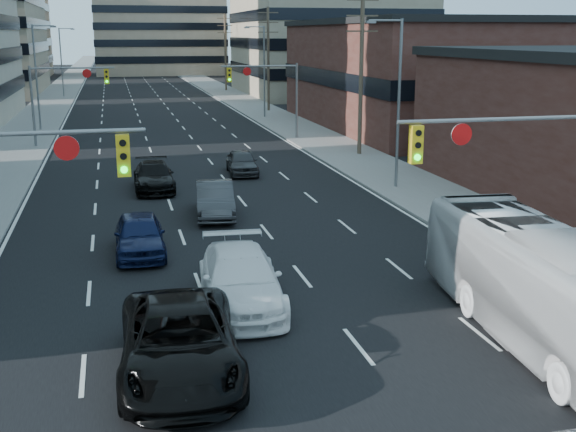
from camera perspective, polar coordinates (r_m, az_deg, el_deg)
The scene contains 23 objects.
road_surface at distance 141.40m, azimuth -12.05°, elevation 10.56°, with size 18.00×300.00×0.02m, color black.
sidewalk_left at distance 141.52m, azimuth -16.78°, elevation 10.30°, with size 5.00×300.00×0.15m, color slate.
sidewalk_right at distance 142.21m, azimuth -7.34°, elevation 10.80°, with size 5.00×300.00×0.15m, color slate.
storefront_right_mid at distance 67.44m, azimuth 11.43°, elevation 10.75°, with size 20.00×30.00×9.00m, color #472119.
office_right_far at distance 103.35m, azimuth 2.94°, elevation 13.50°, with size 22.00×28.00×14.00m, color gray.
bg_block_right at distance 145.71m, azimuth 0.84°, elevation 13.32°, with size 22.00×22.00×12.00m, color gray.
signal_near_right at distance 22.76m, azimuth 17.76°, elevation 3.65°, with size 6.59×0.33×6.00m.
signal_far_left at distance 56.33m, azimuth -17.27°, elevation 9.57°, with size 6.09×0.33×6.00m.
signal_far_right at distance 57.49m, azimuth -1.57°, elevation 10.28°, with size 6.09×0.33×6.00m.
utility_pole_block at distance 49.97m, azimuth 5.80°, elevation 11.32°, with size 2.20×0.28×11.00m.
utility_pole_midblock at distance 78.88m, azimuth -1.57°, elevation 12.41°, with size 2.20×0.28×11.00m.
utility_pole_distant at distance 108.39m, azimuth -4.98°, elevation 12.85°, with size 2.20×0.28×11.00m.
streetlight_left_mid at distance 66.45m, azimuth -19.15°, elevation 10.69°, with size 2.03×0.22×9.00m.
streetlight_left_far at distance 101.33m, azimuth -17.40°, elevation 11.77°, with size 2.03×0.22×9.00m.
streetlight_right_near at distance 39.08m, azimuth 8.55°, elevation 9.38°, with size 2.03×0.22×9.00m.
streetlight_right_far at distance 72.66m, azimuth -2.02°, elevation 11.68°, with size 2.03×0.22×9.00m.
black_pickup at distance 18.22m, azimuth -8.56°, elevation -9.79°, with size 2.89×6.26×1.74m, color black.
white_van at distance 22.45m, azimuth -3.76°, elevation -5.00°, with size 2.40×5.90×1.71m, color white.
transit_bus at distance 20.57m, azimuth 19.90°, elevation -5.45°, with size 2.70×11.55×3.22m, color silver.
sedan_blue at distance 28.10m, azimuth -11.65°, elevation -1.46°, with size 1.85×4.61×1.57m, color #0D1537.
sedan_grey_center at distance 33.49m, azimuth -5.81°, elevation 1.30°, with size 1.68×4.83×1.59m, color #333335.
sedan_black_far at distance 39.66m, azimuth -10.56°, elevation 3.09°, with size 2.10×5.16×1.50m, color black.
sedan_grey_right at distance 43.64m, azimuth -3.66°, elevation 4.27°, with size 1.72×4.26×1.45m, color #323234.
Camera 1 is at (-4.30, -11.10, 8.23)m, focal length 45.00 mm.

